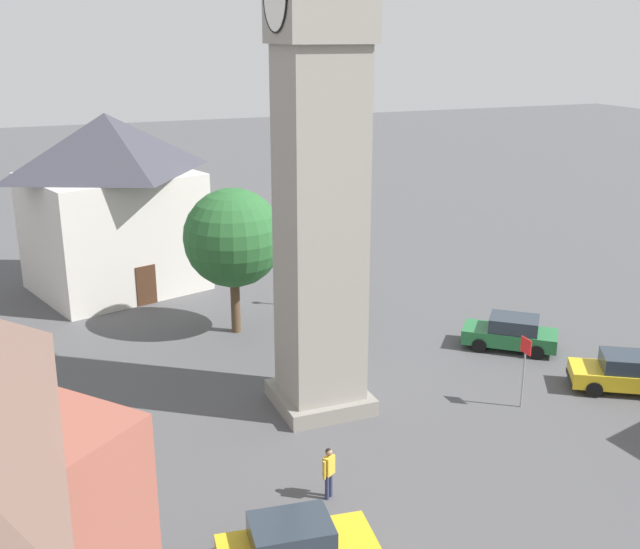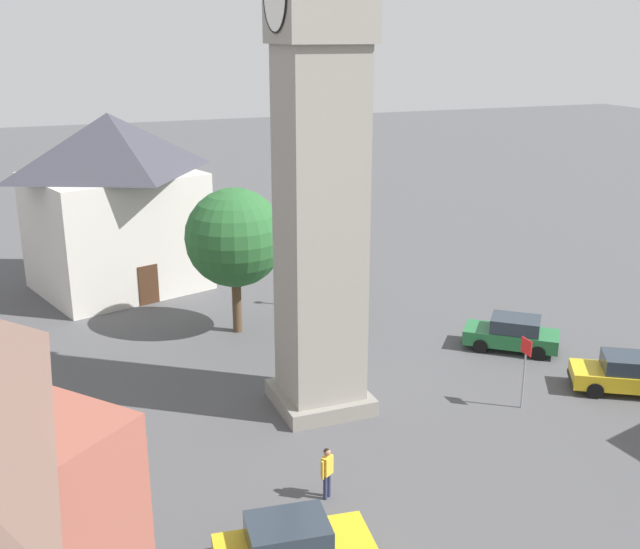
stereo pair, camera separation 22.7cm
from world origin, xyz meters
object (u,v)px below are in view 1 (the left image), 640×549
(car_white_side, at_px, (625,373))
(pedestrian, at_px, (329,469))
(clock_tower, at_px, (320,28))
(car_silver_kerb, at_px, (295,547))
(car_blue_kerb, at_px, (511,333))
(road_sign, at_px, (525,361))
(lamp_post, at_px, (357,241))
(building_shop_left, at_px, (111,201))
(tree, at_px, (233,238))

(car_white_side, bearing_deg, pedestrian, -79.97)
(clock_tower, xyz_separation_m, car_white_side, (3.35, 11.63, -12.91))
(car_silver_kerb, bearing_deg, car_blue_kerb, 126.45)
(pedestrian, distance_m, road_sign, 9.47)
(car_white_side, distance_m, lamp_post, 13.97)
(lamp_post, distance_m, road_sign, 12.09)
(car_white_side, bearing_deg, building_shop_left, -140.43)
(tree, distance_m, building_shop_left, 9.75)
(clock_tower, distance_m, tree, 12.40)
(pedestrian, distance_m, tree, 14.63)
(car_blue_kerb, distance_m, pedestrian, 14.12)
(car_silver_kerb, xyz_separation_m, tree, (-16.89, 3.14, 3.83))
(building_shop_left, height_order, lamp_post, building_shop_left)
(clock_tower, distance_m, pedestrian, 14.06)
(car_blue_kerb, distance_m, tree, 13.24)
(car_white_side, height_order, tree, tree)
(car_blue_kerb, distance_m, lamp_post, 8.80)
(car_white_side, xyz_separation_m, road_sign, (-0.34, -4.63, 1.14))
(pedestrian, height_order, road_sign, road_sign)
(car_blue_kerb, height_order, lamp_post, lamp_post)
(tree, bearing_deg, lamp_post, 94.17)
(tree, height_order, lamp_post, tree)
(tree, bearing_deg, building_shop_left, -153.62)
(pedestrian, distance_m, building_shop_left, 23.43)
(clock_tower, bearing_deg, pedestrian, -19.24)
(car_silver_kerb, bearing_deg, car_white_side, 108.18)
(car_silver_kerb, distance_m, car_white_side, 16.54)
(clock_tower, height_order, lamp_post, clock_tower)
(building_shop_left, relative_size, lamp_post, 1.85)
(building_shop_left, bearing_deg, tree, 26.38)
(clock_tower, bearing_deg, car_silver_kerb, -25.63)
(clock_tower, height_order, car_silver_kerb, clock_tower)
(building_shop_left, bearing_deg, clock_tower, 17.13)
(clock_tower, xyz_separation_m, building_shop_left, (-17.11, -5.27, -8.78))
(lamp_post, relative_size, road_sign, 2.00)
(pedestrian, bearing_deg, building_shop_left, -171.89)
(car_silver_kerb, xyz_separation_m, car_white_side, (-5.16, 15.72, 0.00))
(car_blue_kerb, relative_size, car_white_side, 0.97)
(car_white_side, height_order, lamp_post, lamp_post)
(tree, bearing_deg, pedestrian, -4.32)
(building_shop_left, bearing_deg, lamp_post, 52.49)
(road_sign, bearing_deg, pedestrian, -73.01)
(tree, distance_m, lamp_post, 6.51)
(pedestrian, relative_size, building_shop_left, 0.16)
(clock_tower, xyz_separation_m, tree, (-8.38, -0.94, -9.09))
(pedestrian, bearing_deg, car_blue_kerb, 122.48)
(car_blue_kerb, xyz_separation_m, tree, (-6.56, -10.84, 3.83))
(building_shop_left, xyz_separation_m, road_sign, (20.12, 12.28, -2.99))
(car_silver_kerb, relative_size, road_sign, 1.54)
(lamp_post, bearing_deg, car_silver_kerb, -28.88)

